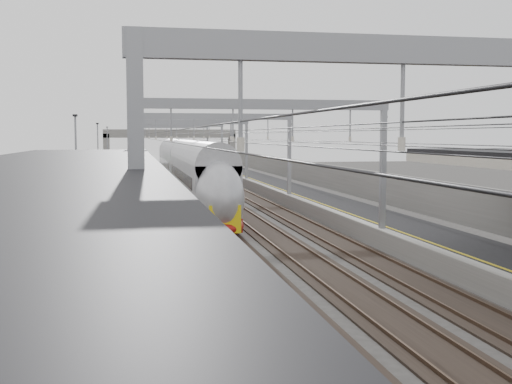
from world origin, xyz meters
name	(u,v)px	position (x,y,z in m)	size (l,w,h in m)	color
platform_left	(113,200)	(-8.00, 45.00, 0.50)	(4.00, 120.00, 1.00)	black
platform_right	(300,197)	(8.00, 45.00, 0.50)	(4.00, 120.00, 1.00)	black
tracks	(209,204)	(0.00, 45.00, 0.05)	(11.40, 140.00, 0.20)	black
overhead_line	(200,132)	(0.00, 51.62, 6.14)	(13.00, 140.00, 6.60)	gray
canopy_left	(39,176)	(-8.02, 2.99, 5.09)	(4.40, 30.00, 4.24)	black
overbridge	(170,139)	(0.00, 100.00, 5.31)	(22.00, 2.20, 6.90)	slate
wall_left	(72,188)	(-11.20, 45.00, 1.60)	(0.30, 120.00, 3.20)	slate
wall_right	(335,184)	(11.20, 45.00, 1.60)	(0.30, 120.00, 3.20)	slate
train	(188,177)	(-1.50, 48.16, 2.13)	(2.75, 50.17, 4.35)	#9B110E
signal_green	(142,165)	(-5.20, 68.02, 2.42)	(0.32, 0.32, 3.48)	black
signal_red_near	(215,165)	(3.20, 65.82, 2.42)	(0.32, 0.32, 3.48)	black
signal_red_far	(228,163)	(5.40, 70.44, 2.42)	(0.32, 0.32, 3.48)	black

